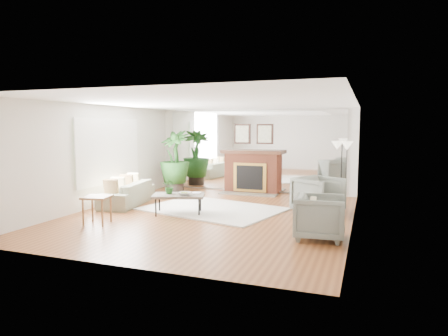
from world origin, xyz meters
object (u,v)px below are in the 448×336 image
at_px(fireplace, 252,171).
at_px(side_table, 97,201).
at_px(coffee_table, 179,196).
at_px(floor_lamp, 342,151).
at_px(armchair_front, 320,217).
at_px(potted_ficus, 175,159).
at_px(armchair_back, 318,195).
at_px(sofa, 127,193).

distance_m(fireplace, side_table, 5.16).
distance_m(coffee_table, floor_lamp, 4.22).
bearing_deg(coffee_table, armchair_front, -16.25).
xyz_separation_m(armchair_front, potted_ficus, (-4.74, 3.76, 0.60)).
bearing_deg(coffee_table, armchair_back, 21.52).
xyz_separation_m(coffee_table, floor_lamp, (3.35, 2.38, 0.95)).
bearing_deg(side_table, floor_lamp, 39.92).
bearing_deg(armchair_front, coffee_table, 69.30).
xyz_separation_m(sofa, floor_lamp, (5.09, 1.79, 1.08)).
distance_m(armchair_front, floor_lamp, 3.46).
distance_m(fireplace, coffee_table, 3.51).
relative_size(potted_ficus, floor_lamp, 1.16).
xyz_separation_m(armchair_front, side_table, (-4.35, -0.45, 0.09)).
distance_m(armchair_back, armchair_front, 2.11).
bearing_deg(potted_ficus, fireplace, 15.20).
distance_m(sofa, armchair_front, 5.17).
height_order(sofa, floor_lamp, floor_lamp).
bearing_deg(side_table, armchair_front, 5.86).
relative_size(armchair_back, floor_lamp, 0.58).
height_order(sofa, side_table, sofa).
xyz_separation_m(armchair_back, potted_ficus, (-4.46, 1.66, 0.57)).
relative_size(side_table, floor_lamp, 0.37).
bearing_deg(sofa, potted_ficus, 164.78).
xyz_separation_m(fireplace, floor_lamp, (2.64, -1.05, 0.71)).
distance_m(fireplace, sofa, 3.77).
distance_m(fireplace, floor_lamp, 2.93).
distance_m(potted_ficus, floor_lamp, 4.91).
bearing_deg(floor_lamp, potted_ficus, 174.79).
distance_m(side_table, potted_ficus, 4.25).
xyz_separation_m(sofa, potted_ficus, (0.21, 2.24, 0.70)).
relative_size(fireplace, side_table, 3.44).
distance_m(coffee_table, potted_ficus, 3.26).
height_order(side_table, potted_ficus, potted_ficus).
relative_size(fireplace, coffee_table, 1.58).
relative_size(sofa, armchair_front, 2.30).
height_order(armchair_front, potted_ficus, potted_ficus).
distance_m(armchair_front, side_table, 4.38).
height_order(coffee_table, floor_lamp, floor_lamp).
distance_m(fireplace, armchair_front, 5.04).
relative_size(coffee_table, potted_ficus, 0.70).
xyz_separation_m(fireplace, armchair_front, (2.50, -4.37, -0.27)).
height_order(fireplace, sofa, fireplace).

